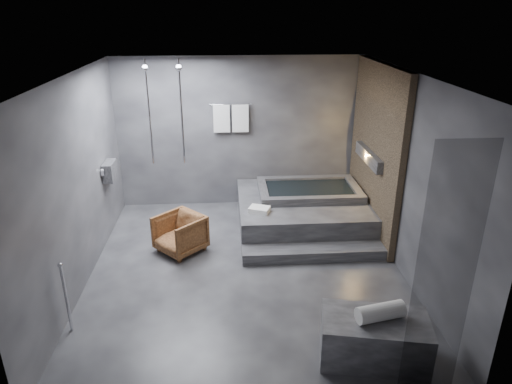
{
  "coord_description": "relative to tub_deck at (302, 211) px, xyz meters",
  "views": [
    {
      "loc": [
        -0.24,
        -5.77,
        3.61
      ],
      "look_at": [
        0.17,
        0.3,
        1.11
      ],
      "focal_mm": 32.0,
      "sensor_mm": 36.0,
      "label": 1
    }
  ],
  "objects": [
    {
      "name": "room",
      "position": [
        -0.65,
        -1.21,
        1.48
      ],
      "size": [
        5.0,
        5.04,
        2.82
      ],
      "color": "#28282B",
      "rests_on": "ground"
    },
    {
      "name": "tub_deck",
      "position": [
        0.0,
        0.0,
        0.0
      ],
      "size": [
        2.2,
        2.0,
        0.5
      ],
      "primitive_type": "cube",
      "color": "#2D2D2F",
      "rests_on": "ground"
    },
    {
      "name": "tub_step",
      "position": [
        0.0,
        -1.18,
        -0.16
      ],
      "size": [
        2.2,
        0.36,
        0.18
      ],
      "primitive_type": "cube",
      "color": "#2D2D2F",
      "rests_on": "ground"
    },
    {
      "name": "concrete_bench",
      "position": [
        0.25,
        -3.34,
        0.01
      ],
      "size": [
        1.24,
        0.84,
        0.51
      ],
      "primitive_type": "cube",
      "rotation": [
        0.0,
        0.0,
        -0.2
      ],
      "color": "#38383B",
      "rests_on": "ground"
    },
    {
      "name": "driftwood_chair",
      "position": [
        -2.05,
        -0.82,
        0.05
      ],
      "size": [
        0.93,
        0.93,
        0.61
      ],
      "primitive_type": "imported",
      "rotation": [
        0.0,
        0.0,
        -0.8
      ],
      "color": "#452511",
      "rests_on": "ground"
    },
    {
      "name": "rolled_towel",
      "position": [
        0.29,
        -3.34,
        0.36
      ],
      "size": [
        0.55,
        0.29,
        0.19
      ],
      "primitive_type": "cylinder",
      "rotation": [
        0.0,
        1.57,
        0.21
      ],
      "color": "white",
      "rests_on": "concrete_bench"
    },
    {
      "name": "deck_towel",
      "position": [
        -0.79,
        -0.52,
        0.29
      ],
      "size": [
        0.38,
        0.34,
        0.08
      ],
      "primitive_type": "cube",
      "rotation": [
        0.0,
        0.0,
        -0.38
      ],
      "color": "white",
      "rests_on": "tub_deck"
    }
  ]
}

